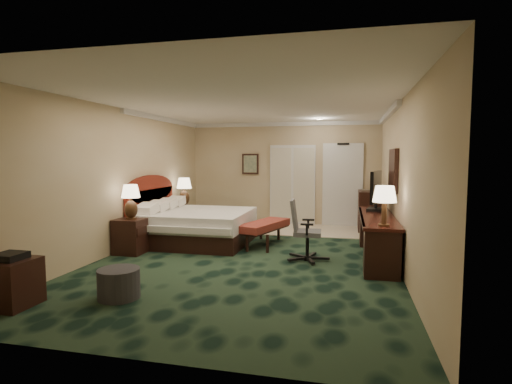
% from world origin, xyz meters
% --- Properties ---
extents(floor, '(5.00, 7.50, 0.00)m').
position_xyz_m(floor, '(0.00, 0.00, 0.00)').
color(floor, black).
rests_on(floor, ground).
extents(ceiling, '(5.00, 7.50, 0.00)m').
position_xyz_m(ceiling, '(0.00, 0.00, 2.70)').
color(ceiling, silver).
rests_on(ceiling, wall_back).
extents(wall_back, '(5.00, 0.00, 2.70)m').
position_xyz_m(wall_back, '(0.00, 3.75, 1.35)').
color(wall_back, tan).
rests_on(wall_back, ground).
extents(wall_front, '(5.00, 0.00, 2.70)m').
position_xyz_m(wall_front, '(0.00, -3.75, 1.35)').
color(wall_front, tan).
rests_on(wall_front, ground).
extents(wall_left, '(0.00, 7.50, 2.70)m').
position_xyz_m(wall_left, '(-2.50, 0.00, 1.35)').
color(wall_left, tan).
rests_on(wall_left, ground).
extents(wall_right, '(0.00, 7.50, 2.70)m').
position_xyz_m(wall_right, '(2.50, 0.00, 1.35)').
color(wall_right, tan).
rests_on(wall_right, ground).
extents(crown_molding, '(5.00, 7.50, 0.10)m').
position_xyz_m(crown_molding, '(0.00, 0.00, 2.65)').
color(crown_molding, silver).
rests_on(crown_molding, wall_back).
extents(tile_patch, '(3.20, 1.70, 0.01)m').
position_xyz_m(tile_patch, '(0.90, 2.90, 0.01)').
color(tile_patch, beige).
rests_on(tile_patch, ground).
extents(headboard, '(0.12, 2.00, 1.40)m').
position_xyz_m(headboard, '(-2.44, 1.00, 0.70)').
color(headboard, '#51130F').
rests_on(headboard, ground).
extents(entry_door, '(1.02, 0.06, 2.18)m').
position_xyz_m(entry_door, '(1.55, 3.72, 1.05)').
color(entry_door, silver).
rests_on(entry_door, ground).
extents(closet_doors, '(1.20, 0.06, 2.10)m').
position_xyz_m(closet_doors, '(0.25, 3.71, 1.05)').
color(closet_doors, beige).
rests_on(closet_doors, ground).
extents(wall_art, '(0.45, 0.06, 0.55)m').
position_xyz_m(wall_art, '(-0.90, 3.71, 1.60)').
color(wall_art, '#496556').
rests_on(wall_art, wall_back).
extents(wall_mirror, '(0.05, 0.95, 0.75)m').
position_xyz_m(wall_mirror, '(2.46, 0.60, 1.55)').
color(wall_mirror, white).
rests_on(wall_mirror, wall_right).
extents(bed, '(2.10, 1.95, 0.67)m').
position_xyz_m(bed, '(-1.35, 0.95, 0.33)').
color(bed, silver).
rests_on(bed, ground).
extents(nightstand_near, '(0.52, 0.59, 0.64)m').
position_xyz_m(nightstand_near, '(-2.22, -0.17, 0.32)').
color(nightstand_near, black).
rests_on(nightstand_near, ground).
extents(nightstand_far, '(0.48, 0.55, 0.60)m').
position_xyz_m(nightstand_far, '(-2.24, 2.22, 0.30)').
color(nightstand_far, black).
rests_on(nightstand_far, ground).
extents(lamp_near, '(0.38, 0.38, 0.64)m').
position_xyz_m(lamp_near, '(-2.19, -0.23, 0.96)').
color(lamp_near, black).
rests_on(lamp_near, nightstand_near).
extents(lamp_far, '(0.44, 0.44, 0.68)m').
position_xyz_m(lamp_far, '(-2.21, 2.26, 0.94)').
color(lamp_far, black).
rests_on(lamp_far, nightstand_far).
extents(bed_bench, '(0.89, 1.50, 0.48)m').
position_xyz_m(bed_bench, '(0.05, 1.01, 0.24)').
color(bed_bench, maroon).
rests_on(bed_bench, ground).
extents(ottoman, '(0.58, 0.58, 0.37)m').
position_xyz_m(ottoman, '(-1.11, -2.39, 0.19)').
color(ottoman, '#26262A').
rests_on(ottoman, ground).
extents(side_table, '(0.52, 0.52, 0.57)m').
position_xyz_m(side_table, '(-2.21, -2.93, 0.28)').
color(side_table, black).
rests_on(side_table, ground).
extents(desk, '(0.57, 2.65, 0.76)m').
position_xyz_m(desk, '(2.20, 0.39, 0.38)').
color(desk, black).
rests_on(desk, ground).
extents(tv, '(0.29, 0.97, 0.76)m').
position_xyz_m(tv, '(2.21, 1.06, 1.14)').
color(tv, black).
rests_on(tv, desk).
extents(desk_lamp, '(0.39, 0.39, 0.61)m').
position_xyz_m(desk_lamp, '(2.21, -0.69, 1.07)').
color(desk_lamp, black).
rests_on(desk_lamp, desk).
extents(desk_chair, '(0.64, 0.61, 1.05)m').
position_xyz_m(desk_chair, '(1.02, 0.01, 0.53)').
color(desk_chair, '#3F4049').
rests_on(desk_chair, ground).
extents(minibar, '(0.51, 0.92, 0.97)m').
position_xyz_m(minibar, '(2.20, 3.20, 0.48)').
color(minibar, black).
rests_on(minibar, ground).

